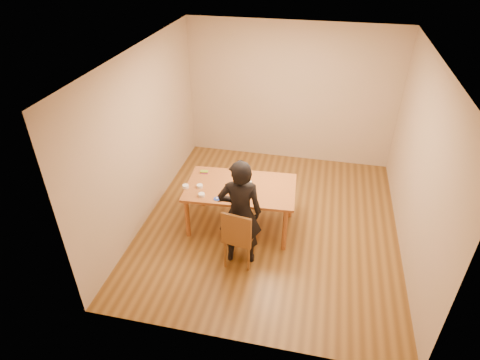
% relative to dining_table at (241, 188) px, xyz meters
% --- Properties ---
extents(room_shell, '(4.00, 4.50, 2.70)m').
position_rel_dining_table_xyz_m(room_shell, '(0.45, 0.51, 0.62)').
color(room_shell, brown).
rests_on(room_shell, ground).
extents(dining_table, '(1.71, 1.08, 0.04)m').
position_rel_dining_table_xyz_m(dining_table, '(0.00, 0.00, 0.00)').
color(dining_table, brown).
rests_on(dining_table, floor).
extents(dining_chair, '(0.44, 0.44, 0.04)m').
position_rel_dining_table_xyz_m(dining_chair, '(0.15, -0.78, -0.28)').
color(dining_chair, brown).
rests_on(dining_chair, floor).
extents(cake_plate, '(0.29, 0.29, 0.02)m').
position_rel_dining_table_xyz_m(cake_plate, '(0.07, -0.01, 0.03)').
color(cake_plate, red).
rests_on(cake_plate, dining_table).
extents(cake, '(0.21, 0.21, 0.07)m').
position_rel_dining_table_xyz_m(cake, '(0.07, -0.01, 0.08)').
color(cake, white).
rests_on(cake, cake_plate).
extents(frosting_dome, '(0.20, 0.20, 0.03)m').
position_rel_dining_table_xyz_m(frosting_dome, '(0.07, -0.01, 0.12)').
color(frosting_dome, white).
rests_on(frosting_dome, cake).
extents(frosting_tub, '(0.08, 0.08, 0.07)m').
position_rel_dining_table_xyz_m(frosting_tub, '(0.01, -0.43, 0.06)').
color(frosting_tub, white).
rests_on(frosting_tub, dining_table).
extents(frosting_lid, '(0.10, 0.10, 0.01)m').
position_rel_dining_table_xyz_m(frosting_lid, '(-0.27, -0.39, 0.02)').
color(frosting_lid, '#1B3AB4').
rests_on(frosting_lid, dining_table).
extents(frosting_dollop, '(0.04, 0.04, 0.02)m').
position_rel_dining_table_xyz_m(frosting_dollop, '(-0.27, -0.39, 0.04)').
color(frosting_dollop, white).
rests_on(frosting_dollop, frosting_lid).
extents(ramekin_green, '(0.09, 0.09, 0.04)m').
position_rel_dining_table_xyz_m(ramekin_green, '(-0.50, -0.37, 0.04)').
color(ramekin_green, white).
rests_on(ramekin_green, dining_table).
extents(ramekin_yellow, '(0.09, 0.09, 0.04)m').
position_rel_dining_table_xyz_m(ramekin_yellow, '(-0.60, -0.15, 0.04)').
color(ramekin_yellow, white).
rests_on(ramekin_yellow, dining_table).
extents(ramekin_multi, '(0.09, 0.09, 0.04)m').
position_rel_dining_table_xyz_m(ramekin_multi, '(-0.81, -0.21, 0.04)').
color(ramekin_multi, white).
rests_on(ramekin_multi, dining_table).
extents(candy_box_pink, '(0.12, 0.07, 0.02)m').
position_rel_dining_table_xyz_m(candy_box_pink, '(-0.65, 0.25, 0.03)').
color(candy_box_pink, '#E53588').
rests_on(candy_box_pink, dining_table).
extents(candy_box_green, '(0.13, 0.07, 0.02)m').
position_rel_dining_table_xyz_m(candy_box_green, '(-0.65, 0.26, 0.05)').
color(candy_box_green, green).
rests_on(candy_box_green, candy_box_pink).
extents(spatula, '(0.15, 0.08, 0.01)m').
position_rel_dining_table_xyz_m(spatula, '(-0.16, -0.42, 0.02)').
color(spatula, black).
rests_on(spatula, dining_table).
extents(person, '(0.65, 0.49, 1.64)m').
position_rel_dining_table_xyz_m(person, '(0.15, -0.73, 0.09)').
color(person, black).
rests_on(person, floor).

